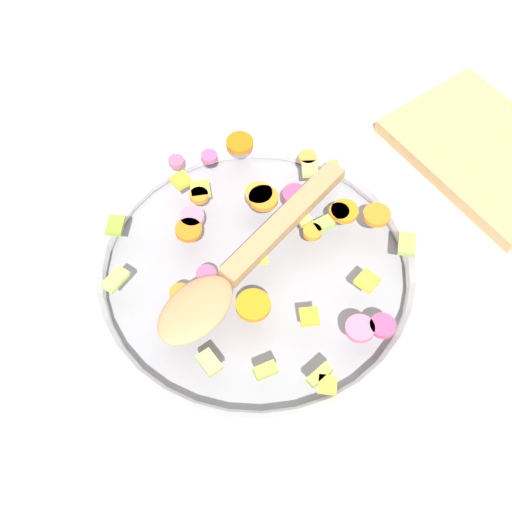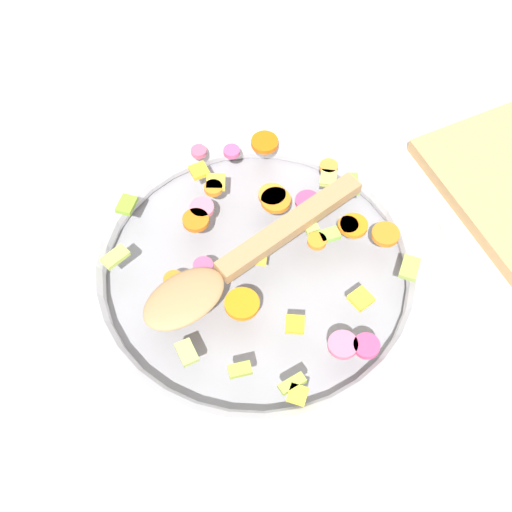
# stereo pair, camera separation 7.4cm
# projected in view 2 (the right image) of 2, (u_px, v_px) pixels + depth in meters

# --- Properties ---
(ground_plane) EXTENTS (4.00, 4.00, 0.00)m
(ground_plane) POSITION_uv_depth(u_px,v_px,m) (256.00, 280.00, 0.78)
(ground_plane) COLOR beige
(skillet) EXTENTS (0.42, 0.42, 0.05)m
(skillet) POSITION_uv_depth(u_px,v_px,m) (256.00, 270.00, 0.76)
(skillet) COLOR gray
(skillet) RESTS_ON ground_plane
(chopped_vegetables) EXTENTS (0.33, 0.30, 0.01)m
(chopped_vegetables) POSITION_uv_depth(u_px,v_px,m) (275.00, 237.00, 0.75)
(chopped_vegetables) COLOR orange
(chopped_vegetables) RESTS_ON skillet
(wooden_spoon) EXTENTS (0.10, 0.28, 0.01)m
(wooden_spoon) POSITION_uv_depth(u_px,v_px,m) (233.00, 265.00, 0.72)
(wooden_spoon) COLOR #A87F51
(wooden_spoon) RESTS_ON chopped_vegetables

